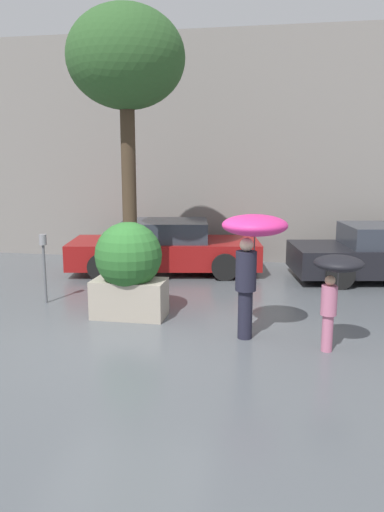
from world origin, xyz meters
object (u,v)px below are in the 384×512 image
(planter_box, at_px, (129,267))
(parked_car_near, at_px, (165,248))
(person_child, at_px, (336,276))
(person_adult, at_px, (252,241))
(street_tree, at_px, (126,62))
(parking_meter, at_px, (44,254))

(planter_box, height_order, parked_car_near, planter_box)
(planter_box, distance_m, person_child, 3.54)
(person_adult, height_order, parked_car_near, person_adult)
(street_tree, bearing_deg, planter_box, -74.06)
(planter_box, bearing_deg, street_tree, 105.94)
(person_child, bearing_deg, parking_meter, 168.72)
(person_adult, distance_m, parked_car_near, 4.96)
(parked_car_near, distance_m, street_tree, 4.48)
(person_child, height_order, street_tree, street_tree)
(planter_box, xyz_separation_m, parked_car_near, (-0.20, 3.61, -0.32))
(planter_box, bearing_deg, person_adult, -16.50)
(planter_box, xyz_separation_m, person_child, (3.38, -1.04, 0.22))
(person_child, distance_m, parked_car_near, 5.89)
(parking_meter, bearing_deg, person_adult, -16.47)
(parked_car_near, height_order, parking_meter, parking_meter)
(planter_box, xyz_separation_m, parking_meter, (-1.86, 0.55, 0.06))
(person_adult, height_order, street_tree, street_tree)
(person_child, distance_m, street_tree, 5.78)
(person_adult, relative_size, parking_meter, 1.44)
(planter_box, distance_m, parking_meter, 1.94)
(street_tree, bearing_deg, person_child, -34.35)
(planter_box, height_order, street_tree, street_tree)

